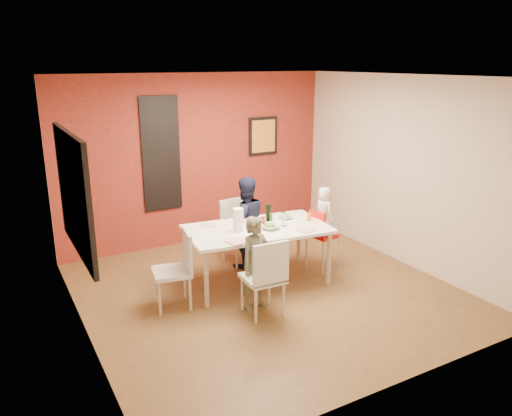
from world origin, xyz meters
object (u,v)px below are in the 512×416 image
toddler (324,211)px  dining_table (257,233)px  high_chair (322,234)px  child_near (256,264)px  child_far (245,222)px  chair_far (237,227)px  chair_left (179,265)px  chair_near (266,274)px  wine_bottle (268,214)px  paper_towel_roll (238,220)px

toddler → dining_table: bearing=87.1°
high_chair → child_near: child_near is taller
child_near → child_far: child_far is taller
chair_far → chair_left: bearing=-149.8°
chair_near → chair_left: bearing=-41.8°
chair_near → child_near: bearing=-88.4°
chair_left → child_near: bearing=67.9°
chair_left → high_chair: chair_left is taller
chair_far → dining_table: bearing=-103.9°
wine_bottle → paper_towel_roll: 0.50m
chair_near → toddler: size_ratio=1.38×
chair_far → paper_towel_roll: (-0.39, -0.81, 0.40)m
toddler → paper_towel_roll: (-1.32, 0.05, 0.06)m
toddler → wine_bottle: size_ratio=2.53×
chair_far → child_near: bearing=-114.9°
chair_near → high_chair: size_ratio=1.09×
wine_bottle → toddler: bearing=-9.0°
child_far → toddler: bearing=150.5°
chair_near → chair_far: (0.48, 1.69, -0.01)m
chair_far → child_near: size_ratio=0.81×
chair_near → child_far: (0.49, 1.45, 0.13)m
paper_towel_roll → toddler: bearing=-2.0°
dining_table → child_near: (-0.38, -0.64, -0.13)m
chair_near → paper_towel_roll: bearing=-94.0°
dining_table → high_chair: size_ratio=2.24×
dining_table → wine_bottle: wine_bottle is taller
high_chair → child_far: (-0.90, 0.62, 0.14)m
child_near → paper_towel_roll: size_ratio=3.80×
high_chair → child_near: 1.51m
chair_far → toddler: toddler is taller
child_near → toddler: bearing=11.2°
chair_far → chair_left: size_ratio=0.98×
dining_table → chair_near: 0.98m
chair_near → wine_bottle: size_ratio=3.50×
high_chair → wine_bottle: wine_bottle is taller
chair_left → high_chair: size_ratio=1.08×
dining_table → wine_bottle: 0.31m
chair_far → child_far: 0.28m
chair_far → high_chair: chair_far is taller
chair_far → high_chair: (0.91, -0.86, 0.00)m
chair_left → high_chair: (2.17, 0.08, -0.00)m
paper_towel_roll → dining_table: bearing=-0.1°
chair_near → paper_towel_roll: (0.10, 0.88, 0.39)m
child_far → wine_bottle: child_far is taller
chair_left → wine_bottle: 1.43m
chair_near → chair_left: chair_near is taller
chair_near → child_near: child_near is taller
high_chair → child_far: child_far is taller
chair_far → child_far: size_ratio=0.70×
child_far → paper_towel_roll: child_far is taller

